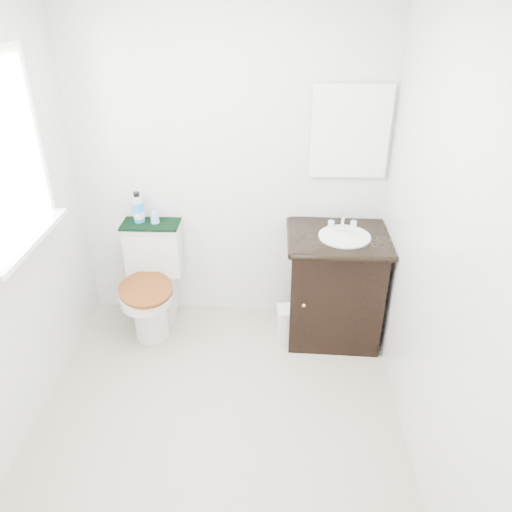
# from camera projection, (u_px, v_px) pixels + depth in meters

# --- Properties ---
(floor) EXTENTS (2.40, 2.40, 0.00)m
(floor) POSITION_uv_depth(u_px,v_px,m) (218.00, 421.00, 3.00)
(floor) COLOR #B6AB93
(floor) RESTS_ON ground
(wall_back) EXTENTS (2.40, 0.00, 2.40)m
(wall_back) POSITION_uv_depth(u_px,v_px,m) (230.00, 166.00, 3.47)
(wall_back) COLOR silver
(wall_back) RESTS_ON ground
(wall_front) EXTENTS (2.40, 0.00, 2.40)m
(wall_front) POSITION_uv_depth(u_px,v_px,m) (156.00, 447.00, 1.37)
(wall_front) COLOR silver
(wall_front) RESTS_ON ground
(wall_right) EXTENTS (0.00, 2.40, 2.40)m
(wall_right) POSITION_uv_depth(u_px,v_px,m) (438.00, 249.00, 2.39)
(wall_right) COLOR silver
(wall_right) RESTS_ON ground
(window) EXTENTS (0.02, 0.70, 0.90)m
(window) POSITION_uv_depth(u_px,v_px,m) (1.00, 157.00, 2.51)
(window) COLOR white
(window) RESTS_ON wall_left
(mirror) EXTENTS (0.50, 0.02, 0.60)m
(mirror) POSITION_uv_depth(u_px,v_px,m) (350.00, 132.00, 3.30)
(mirror) COLOR silver
(mirror) RESTS_ON wall_back
(toilet) EXTENTS (0.47, 0.67, 0.78)m
(toilet) POSITION_uv_depth(u_px,v_px,m) (153.00, 285.00, 3.70)
(toilet) COLOR silver
(toilet) RESTS_ON floor
(vanity) EXTENTS (0.69, 0.60, 0.92)m
(vanity) POSITION_uv_depth(u_px,v_px,m) (335.00, 284.00, 3.56)
(vanity) COLOR black
(vanity) RESTS_ON floor
(trash_bin) EXTENTS (0.21, 0.18, 0.28)m
(trash_bin) POSITION_uv_depth(u_px,v_px,m) (291.00, 324.00, 3.62)
(trash_bin) COLOR white
(trash_bin) RESTS_ON floor
(towel) EXTENTS (0.41, 0.22, 0.02)m
(towel) POSITION_uv_depth(u_px,v_px,m) (151.00, 224.00, 3.60)
(towel) COLOR black
(towel) RESTS_ON toilet
(mouthwash_bottle) EXTENTS (0.08, 0.08, 0.22)m
(mouthwash_bottle) POSITION_uv_depth(u_px,v_px,m) (138.00, 208.00, 3.57)
(mouthwash_bottle) COLOR #1C87EE
(mouthwash_bottle) RESTS_ON towel
(cup) EXTENTS (0.07, 0.07, 0.08)m
(cup) POSITION_uv_depth(u_px,v_px,m) (155.00, 217.00, 3.58)
(cup) COLOR #88ADDF
(cup) RESTS_ON towel
(soap_bar) EXTENTS (0.06, 0.04, 0.02)m
(soap_bar) POSITION_uv_depth(u_px,v_px,m) (332.00, 225.00, 3.49)
(soap_bar) COLOR #1A807F
(soap_bar) RESTS_ON vanity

